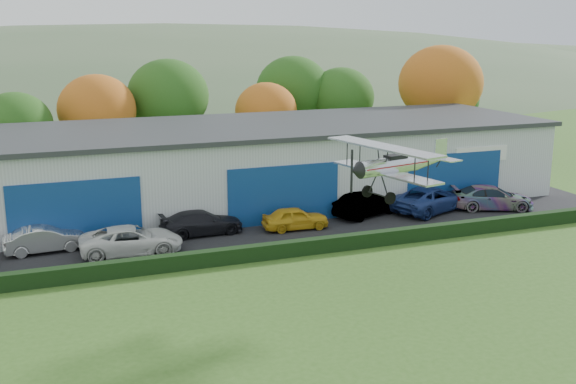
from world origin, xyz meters
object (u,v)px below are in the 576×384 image
object	(u,v)px
car_2	(131,240)
car_4	(295,218)
car_3	(201,222)
hangar	(253,163)
car_6	(431,199)
car_5	(367,204)
biplane	(397,163)
car_7	(492,198)
car_1	(45,239)

from	to	relation	value
car_2	car_4	distance (m)	9.73
car_3	car_4	xyz separation A→B (m)	(5.41, -0.92, -0.03)
hangar	car_6	bearing A→B (deg)	-34.36
hangar	car_5	world-z (taller)	hangar
hangar	car_6	world-z (taller)	hangar
hangar	car_2	world-z (taller)	hangar
hangar	car_3	distance (m)	8.56
hangar	biplane	xyz separation A→B (m)	(1.37, -16.96, 3.02)
car_2	car_7	xyz separation A→B (m)	(23.30, 0.97, 0.03)
biplane	car_1	bearing A→B (deg)	132.55
car_1	car_4	world-z (taller)	car_1
car_1	car_6	bearing A→B (deg)	-94.64
car_4	car_1	bearing A→B (deg)	90.03
car_1	biplane	distance (m)	18.86
car_7	car_1	bearing A→B (deg)	108.65
hangar	car_3	xyz separation A→B (m)	(-5.22, -6.51, -1.91)
car_5	car_7	xyz separation A→B (m)	(8.39, -1.38, -0.01)
car_4	car_6	size ratio (longest dim) A/B	0.67
car_1	car_7	size ratio (longest dim) A/B	0.80
car_2	car_7	size ratio (longest dim) A/B	1.00
car_3	car_5	distance (m)	10.68
car_1	biplane	bearing A→B (deg)	-128.85
hangar	car_3	bearing A→B (deg)	-128.73
car_1	car_3	size ratio (longest dim) A/B	0.88
hangar	car_1	bearing A→B (deg)	-153.86
car_2	car_5	xyz separation A→B (m)	(14.91, 2.35, 0.04)
car_1	car_7	bearing A→B (deg)	-96.60
car_5	car_1	bearing A→B (deg)	69.68
hangar	biplane	size ratio (longest dim) A/B	6.13
car_1	car_6	distance (m)	23.52
car_1	car_6	size ratio (longest dim) A/B	0.72
hangar	biplane	world-z (taller)	biplane
car_2	car_4	bearing A→B (deg)	-79.60
car_5	car_6	bearing A→B (deg)	-117.32
car_7	car_6	bearing A→B (deg)	97.38
hangar	car_2	bearing A→B (deg)	-137.59
car_1	car_4	distance (m)	13.89
hangar	car_6	xyz separation A→B (m)	(9.84, -6.73, -1.80)
hangar	car_1	distance (m)	15.36
car_4	biplane	world-z (taller)	biplane
car_5	biplane	bearing A→B (deg)	137.46
car_7	biplane	world-z (taller)	biplane
car_1	car_4	bearing A→B (deg)	-97.58
car_2	hangar	bearing A→B (deg)	-44.31
hangar	car_7	bearing A→B (deg)	-28.99
car_5	car_6	size ratio (longest dim) A/B	0.81
car_6	car_5	bearing A→B (deg)	63.01
car_5	car_2	bearing A→B (deg)	77.37
car_3	car_5	bearing A→B (deg)	-91.29
car_6	car_7	xyz separation A→B (m)	(4.01, -0.94, -0.04)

